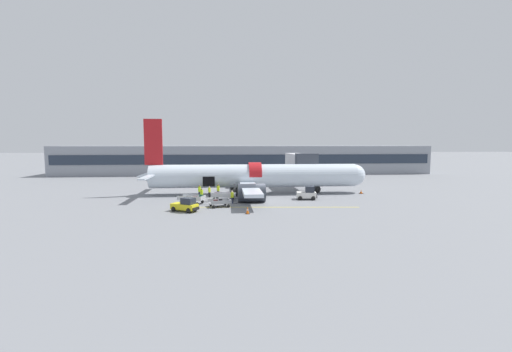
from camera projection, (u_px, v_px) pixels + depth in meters
name	position (u px, v px, depth m)	size (l,w,h in m)	color
ground_plane	(265.00, 202.00, 44.31)	(500.00, 500.00, 0.00)	slate
apron_marking_line	(270.00, 207.00, 40.45)	(21.01, 2.00, 0.01)	yellow
terminal_strip	(246.00, 160.00, 85.71)	(90.73, 11.12, 6.91)	gray
jet_bridge_stub	(300.00, 162.00, 58.57)	(3.42, 12.90, 5.97)	#4C4C51
airplane	(252.00, 177.00, 50.88)	(34.18, 27.63, 11.03)	silver
baggage_tug_lead	(185.00, 206.00, 37.84)	(3.29, 2.64, 1.56)	yellow
baggage_tug_mid	(307.00, 194.00, 46.06)	(2.87, 2.26, 1.80)	silver
baggage_cart_loading	(224.00, 196.00, 45.54)	(4.05, 2.34, 0.99)	#B7BABF
baggage_cart_queued	(192.00, 199.00, 42.51)	(4.15, 2.70, 1.17)	#B7BABF
baggage_cart_empty	(220.00, 203.00, 40.73)	(3.55, 2.51, 0.92)	#999BA0
ground_crew_loader_a	(245.00, 191.00, 48.00)	(0.51, 0.51, 1.59)	#1E2338
ground_crew_loader_b	(218.00, 190.00, 48.34)	(0.53, 0.61, 1.77)	#2D2D33
ground_crew_driver	(232.00, 197.00, 42.79)	(0.53, 0.53, 1.64)	#1E2338
ground_crew_supervisor	(209.00, 192.00, 47.84)	(0.38, 0.53, 1.54)	black
ground_crew_helper	(199.00, 191.00, 47.66)	(0.48, 0.61, 1.74)	#1E2338
ground_crew_marshal	(202.00, 194.00, 45.23)	(0.46, 0.56, 1.61)	black
suitcase_on_tarmac_spare	(241.00, 197.00, 46.75)	(0.48, 0.27, 0.58)	#2D2D33
safety_cone_nose	(361.00, 192.00, 51.44)	(0.60, 0.60, 0.57)	black
safety_cone_engine_left	(248.00, 210.00, 36.56)	(0.45, 0.45, 0.80)	black
safety_cone_wingtip	(260.00, 199.00, 44.27)	(0.48, 0.48, 0.70)	black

